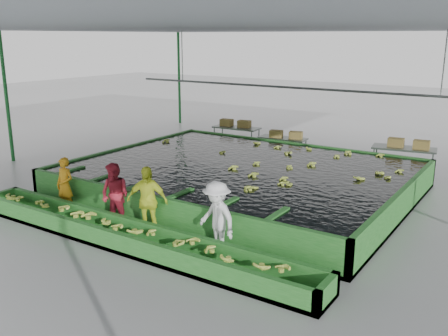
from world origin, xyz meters
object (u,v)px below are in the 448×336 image
Objects in this scene: worker_d at (217,218)px; box_stack_right at (408,148)px; flotation_tank at (241,178)px; box_stack_mid at (286,138)px; packing_table_left at (236,137)px; worker_a at (65,185)px; worker_c at (147,201)px; sorting_trough at (128,236)px; worker_b at (115,195)px; box_stack_left at (235,127)px; packing_table_right at (403,161)px; packing_table_mid at (282,148)px.

box_stack_right is at bearing 95.85° from worker_d.
box_stack_mid reaches higher than flotation_tank.
worker_d is 11.14m from packing_table_left.
worker_a is 9.28m from box_stack_mid.
worker_c is 1.26× the size of box_stack_right.
worker_d is (1.97, 0.80, 0.60)m from sorting_trough.
box_stack_mid is at bearing 81.46° from worker_b.
box_stack_left is (-5.61, 9.75, 0.08)m from worker_d.
sorting_trough is (0.00, -5.10, -0.20)m from flotation_tank.
worker_a is 3.04m from worker_c.
worker_c is at bearing -113.14° from box_stack_right.
flotation_tank is at bearing -56.30° from box_stack_left.
worker_a is 11.51m from packing_table_right.
box_stack_right reaches higher than box_stack_left.
worker_b is (1.94, 0.00, 0.05)m from worker_a.
worker_c is at bearing -162.58° from worker_d.
worker_b is at bearing -118.64° from box_stack_right.
worker_c is (-0.09, 0.80, 0.63)m from sorting_trough.
box_stack_left reaches higher than packing_table_mid.
box_stack_right reaches higher than packing_table_right.
worker_c is 0.92× the size of packing_table_mid.
packing_table_mid is 1.37× the size of box_stack_right.
worker_d reaches higher than packing_table_left.
sorting_trough is at bearing -111.03° from box_stack_right.
worker_d reaches higher than box_stack_mid.
flotation_tank is 4.76m from box_stack_mid.
worker_b is 9.01m from packing_table_mid.
worker_d is at bearing -5.92° from worker_b.
box_stack_left is 2.96m from box_stack_mid.
worker_c reaches higher than box_stack_mid.
box_stack_left is (-3.54, 9.75, 0.06)m from worker_c.
packing_table_left is 2.87m from box_stack_mid.
worker_c reaches higher than box_stack_right.
box_stack_left is (-2.72, 0.76, 0.50)m from packing_table_mid.
worker_b is (-1.19, 0.80, 0.58)m from sorting_trough.
box_stack_left is at bearing 164.92° from box_stack_mid.
worker_d is at bearing -72.17° from packing_table_mid.
packing_table_left is (-3.53, 10.48, 0.22)m from sorting_trough.
worker_a is at bearing -87.05° from box_stack_left.
worker_b reaches higher than box_stack_mid.
box_stack_mid reaches higher than sorting_trough.
worker_c reaches higher than packing_table_left.
box_stack_left is at bearing 137.33° from worker_d.
worker_d is at bearing -65.35° from flotation_tank.
worker_a is 0.76× the size of packing_table_left.
box_stack_right is at bearing 3.51° from box_stack_mid.
box_stack_right is (7.00, 9.26, 0.20)m from worker_a.
box_stack_mid is (2.86, -0.77, -0.07)m from box_stack_left.
box_stack_mid is at bearing -15.08° from box_stack_left.
flotation_tank is 5.33m from worker_a.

